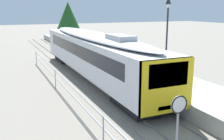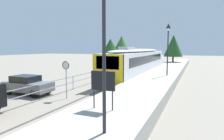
{
  "view_description": "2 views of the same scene",
  "coord_description": "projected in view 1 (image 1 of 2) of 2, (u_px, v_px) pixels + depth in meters",
  "views": [
    {
      "loc": [
        -7.0,
        2.89,
        5.41
      ],
      "look_at": [
        -1.0,
        16.27,
        2.0
      ],
      "focal_mm": 42.12,
      "sensor_mm": 36.0,
      "label": 1
    },
    {
      "loc": [
        6.91,
        -2.99,
        3.78
      ],
      "look_at": [
        0.0,
        13.27,
        1.8
      ],
      "focal_mm": 31.95,
      "sensor_mm": 36.0,
      "label": 2
    }
  ],
  "objects": [
    {
      "name": "ground_plane",
      "position": [
        57.0,
        83.0,
        19.81
      ],
      "size": [
        160.0,
        160.0,
        0.0
      ],
      "primitive_type": "plane",
      "color": "gray"
    },
    {
      "name": "track_rails",
      "position": [
        94.0,
        78.0,
        20.99
      ],
      "size": [
        3.2,
        60.0,
        0.14
      ],
      "color": "gray",
      "rests_on": "ground"
    },
    {
      "name": "commuter_train",
      "position": [
        93.0,
        52.0,
        20.6
      ],
      "size": [
        2.82,
        19.89,
        3.74
      ],
      "color": "silver",
      "rests_on": "track_rails"
    },
    {
      "name": "station_platform",
      "position": [
        130.0,
        69.0,
        22.19
      ],
      "size": [
        3.9,
        60.0,
        0.9
      ],
      "primitive_type": "cube",
      "color": "#A8A59E",
      "rests_on": "ground"
    },
    {
      "name": "platform_lamp_mid_platform",
      "position": [
        168.0,
        21.0,
        18.27
      ],
      "size": [
        0.34,
        0.34,
        5.35
      ],
      "color": "#232328",
      "rests_on": "station_platform"
    },
    {
      "name": "speed_limit_sign",
      "position": [
        178.0,
        116.0,
        8.28
      ],
      "size": [
        0.61,
        0.1,
        2.81
      ],
      "color": "#9EA0A5",
      "rests_on": "ground"
    },
    {
      "name": "carpark_fence",
      "position": [
        103.0,
        123.0,
        10.59
      ],
      "size": [
        0.06,
        36.06,
        1.25
      ],
      "color": "#9EA0A5",
      "rests_on": "ground"
    },
    {
      "name": "tree_behind_station_far",
      "position": [
        68.0,
        18.0,
        36.03
      ],
      "size": [
        3.8,
        3.8,
        6.37
      ],
      "color": "brown",
      "rests_on": "ground"
    }
  ]
}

